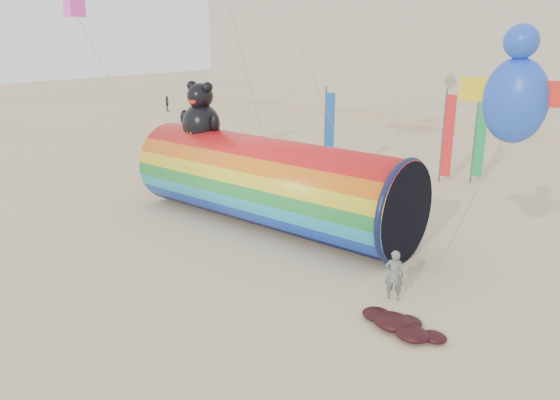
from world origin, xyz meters
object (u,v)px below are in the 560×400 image
Objects in this scene: hotel_building at (458,10)px; windsock_assembly at (269,180)px; fabric_bundle at (400,325)px; kite_handler at (394,275)px.

hotel_building is 4.60× the size of windsock_assembly.
fabric_bundle is (8.70, -4.41, -1.84)m from windsock_assembly.
kite_handler is (7.63, -2.84, -1.18)m from windsock_assembly.
fabric_bundle is (1.07, -1.58, -0.66)m from kite_handler.
kite_handler reaches higher than fabric_bundle.
windsock_assembly is 5.02× the size of fabric_bundle.
windsock_assembly is 8.23m from kite_handler.
fabric_bundle is at bearing -68.44° from hotel_building.
windsock_assembly is at bearing -42.55° from kite_handler.
kite_handler is (17.09, -44.38, -9.48)m from hotel_building.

